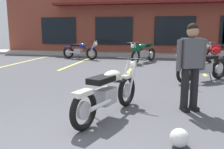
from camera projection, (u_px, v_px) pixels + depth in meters
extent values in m
plane|color=#47474C|center=(114.00, 89.00, 6.55)|extent=(80.00, 80.00, 0.00)
cube|color=#A8A59E|center=(142.00, 55.00, 14.60)|extent=(22.00, 1.80, 0.14)
cube|color=brown|center=(147.00, 24.00, 17.92)|extent=(18.35, 6.35, 3.86)
cube|color=black|center=(59.00, 31.00, 16.03)|extent=(2.35, 0.06, 1.70)
cube|color=black|center=(114.00, 31.00, 15.29)|extent=(2.35, 0.06, 1.70)
cube|color=black|center=(175.00, 31.00, 14.55)|extent=(2.35, 0.06, 1.70)
cube|color=maroon|center=(143.00, 3.00, 14.23)|extent=(11.01, 0.90, 0.12)
cube|color=#DBCC4C|center=(28.00, 61.00, 12.23)|extent=(0.12, 4.80, 0.01)
cube|color=#DBCC4C|center=(79.00, 62.00, 11.69)|extent=(0.12, 4.80, 0.01)
cube|color=#DBCC4C|center=(135.00, 64.00, 11.15)|extent=(0.12, 4.80, 0.01)
cube|color=#DBCC4C|center=(197.00, 66.00, 10.61)|extent=(0.12, 4.80, 0.01)
torus|color=black|center=(84.00, 110.00, 3.82)|extent=(0.30, 0.64, 0.64)
cylinder|color=#B7B7BC|center=(84.00, 110.00, 3.82)|extent=(0.15, 0.29, 0.29)
torus|color=black|center=(127.00, 91.00, 5.04)|extent=(0.30, 0.64, 0.64)
cylinder|color=#B7B7BC|center=(127.00, 91.00, 5.04)|extent=(0.15, 0.29, 0.29)
cylinder|color=silver|center=(125.00, 74.00, 5.11)|extent=(0.15, 0.32, 0.66)
cylinder|color=silver|center=(133.00, 75.00, 5.02)|extent=(0.15, 0.32, 0.66)
cylinder|color=black|center=(131.00, 59.00, 5.07)|extent=(0.63, 0.25, 0.03)
sphere|color=silver|center=(133.00, 65.00, 5.17)|extent=(0.22, 0.22, 0.17)
cube|color=beige|center=(128.00, 76.00, 5.02)|extent=(0.25, 0.39, 0.06)
cube|color=#9E9EA3|center=(106.00, 96.00, 4.35)|extent=(0.36, 0.46, 0.28)
cylinder|color=silver|center=(101.00, 105.00, 3.97)|extent=(0.25, 0.54, 0.07)
cylinder|color=black|center=(112.00, 81.00, 4.47)|extent=(0.36, 0.91, 0.26)
ellipsoid|color=beige|center=(112.00, 76.00, 4.48)|extent=(0.40, 0.54, 0.22)
cube|color=black|center=(101.00, 80.00, 4.17)|extent=(0.43, 0.58, 0.10)
cube|color=beige|center=(83.00, 93.00, 3.75)|extent=(0.27, 0.39, 0.08)
cylinder|color=black|center=(95.00, 110.00, 4.43)|extent=(0.14, 0.07, 0.29)
torus|color=black|center=(217.00, 65.00, 8.55)|extent=(0.18, 0.65, 0.64)
cylinder|color=#B7B7BC|center=(217.00, 65.00, 8.55)|extent=(0.10, 0.29, 0.29)
torus|color=black|center=(214.00, 60.00, 9.89)|extent=(0.18, 0.65, 0.64)
cylinder|color=#B7B7BC|center=(214.00, 60.00, 9.89)|extent=(0.10, 0.29, 0.29)
cylinder|color=silver|center=(212.00, 52.00, 9.95)|extent=(0.08, 0.33, 0.66)
cylinder|color=silver|center=(217.00, 52.00, 9.89)|extent=(0.08, 0.33, 0.66)
cylinder|color=black|center=(215.00, 44.00, 9.94)|extent=(0.66, 0.11, 0.03)
sphere|color=silver|center=(215.00, 48.00, 10.04)|extent=(0.19, 0.19, 0.17)
cube|color=#B70F14|center=(215.00, 53.00, 9.87)|extent=(0.18, 0.37, 0.06)
cube|color=#9E9EA3|center=(216.00, 61.00, 9.13)|extent=(0.29, 0.43, 0.28)
cylinder|color=silver|center=(220.00, 63.00, 8.75)|extent=(0.14, 0.55, 0.07)
cylinder|color=black|center=(216.00, 54.00, 9.27)|extent=(0.18, 0.94, 0.26)
ellipsoid|color=#B70F14|center=(216.00, 51.00, 9.29)|extent=(0.36, 0.55, 0.26)
cube|color=#B70F14|center=(215.00, 49.00, 9.85)|extent=(0.31, 0.27, 0.36)
cube|color=black|center=(217.00, 51.00, 8.97)|extent=(0.29, 0.43, 0.10)
cube|color=#B70F14|center=(217.00, 50.00, 8.68)|extent=(0.24, 0.34, 0.16)
cylinder|color=black|center=(210.00, 68.00, 9.17)|extent=(0.14, 0.04, 0.29)
torus|color=black|center=(210.00, 56.00, 11.57)|extent=(0.51, 0.54, 0.64)
cylinder|color=#B7B7BC|center=(210.00, 56.00, 11.57)|extent=(0.24, 0.25, 0.29)
cylinder|color=silver|center=(211.00, 49.00, 11.38)|extent=(0.25, 0.27, 0.66)
cylinder|color=silver|center=(208.00, 49.00, 11.52)|extent=(0.25, 0.27, 0.66)
cylinder|color=black|center=(209.00, 42.00, 11.35)|extent=(0.50, 0.47, 0.03)
sphere|color=silver|center=(208.00, 45.00, 11.33)|extent=(0.24, 0.24, 0.17)
cube|color=maroon|center=(210.00, 50.00, 11.49)|extent=(0.35, 0.36, 0.06)
cube|color=#9E9EA3|center=(220.00, 53.00, 12.00)|extent=(0.45, 0.46, 0.28)
cylinder|color=silver|center=(222.00, 53.00, 12.33)|extent=(0.43, 0.45, 0.07)
cylinder|color=black|center=(218.00, 49.00, 11.85)|extent=(0.69, 0.73, 0.26)
ellipsoid|color=maroon|center=(218.00, 47.00, 11.82)|extent=(0.52, 0.53, 0.22)
cube|color=black|center=(222.00, 47.00, 12.02)|extent=(0.56, 0.57, 0.10)
cylinder|color=black|center=(224.00, 59.00, 11.95)|extent=(0.11, 0.11, 0.29)
torus|color=black|center=(68.00, 52.00, 13.27)|extent=(0.65, 0.24, 0.64)
cylinder|color=#B7B7BC|center=(68.00, 52.00, 13.27)|extent=(0.29, 0.12, 0.29)
torus|color=black|center=(92.00, 54.00, 12.67)|extent=(0.65, 0.24, 0.64)
cylinder|color=#B7B7BC|center=(92.00, 54.00, 12.67)|extent=(0.29, 0.12, 0.29)
cylinder|color=silver|center=(94.00, 47.00, 12.66)|extent=(0.33, 0.12, 0.66)
cylinder|color=silver|center=(92.00, 47.00, 12.49)|extent=(0.33, 0.12, 0.66)
cylinder|color=black|center=(95.00, 41.00, 12.48)|extent=(0.18, 0.65, 0.03)
sphere|color=silver|center=(96.00, 44.00, 12.48)|extent=(0.20, 0.20, 0.17)
cube|color=navy|center=(92.00, 48.00, 12.60)|extent=(0.38, 0.22, 0.06)
cube|color=#9E9EA3|center=(78.00, 51.00, 12.99)|extent=(0.44, 0.32, 0.28)
cylinder|color=silver|center=(71.00, 52.00, 13.02)|extent=(0.55, 0.19, 0.07)
cylinder|color=black|center=(82.00, 47.00, 12.86)|extent=(0.93, 0.27, 0.26)
ellipsoid|color=navy|center=(82.00, 45.00, 12.84)|extent=(0.53, 0.36, 0.22)
cube|color=black|center=(76.00, 45.00, 12.99)|extent=(0.57, 0.39, 0.10)
cube|color=navy|center=(68.00, 47.00, 13.23)|extent=(0.39, 0.24, 0.08)
cylinder|color=black|center=(79.00, 56.00, 13.23)|extent=(0.05, 0.14, 0.29)
torus|color=black|center=(151.00, 54.00, 12.24)|extent=(0.38, 0.62, 0.64)
cylinder|color=#B7B7BC|center=(151.00, 54.00, 12.24)|extent=(0.18, 0.28, 0.29)
torus|color=black|center=(136.00, 57.00, 11.13)|extent=(0.38, 0.62, 0.64)
cylinder|color=#B7B7BC|center=(136.00, 57.00, 11.13)|extent=(0.18, 0.28, 0.29)
cylinder|color=silver|center=(136.00, 50.00, 10.94)|extent=(0.18, 0.31, 0.66)
cylinder|color=silver|center=(133.00, 50.00, 11.05)|extent=(0.18, 0.31, 0.66)
cylinder|color=black|center=(134.00, 43.00, 10.87)|extent=(0.60, 0.32, 0.03)
sphere|color=silver|center=(132.00, 46.00, 10.84)|extent=(0.23, 0.23, 0.17)
cube|color=#0F4C2D|center=(135.00, 50.00, 11.04)|extent=(0.29, 0.38, 0.06)
cube|color=#9E9EA3|center=(145.00, 54.00, 11.73)|extent=(0.39, 0.47, 0.28)
cylinder|color=silver|center=(146.00, 54.00, 12.11)|extent=(0.31, 0.52, 0.07)
cylinder|color=black|center=(143.00, 49.00, 11.53)|extent=(0.47, 0.87, 0.26)
ellipsoid|color=#0F4C2D|center=(142.00, 47.00, 11.48)|extent=(0.50, 0.60, 0.26)
cube|color=#0F4C2D|center=(135.00, 47.00, 11.01)|extent=(0.36, 0.34, 0.36)
cube|color=black|center=(146.00, 46.00, 11.74)|extent=(0.39, 0.47, 0.10)
cube|color=#0F4C2D|center=(149.00, 45.00, 11.96)|extent=(0.32, 0.38, 0.16)
cylinder|color=black|center=(149.00, 59.00, 11.72)|extent=(0.13, 0.08, 0.29)
torus|color=black|center=(219.00, 69.00, 7.77)|extent=(0.56, 0.49, 0.64)
cylinder|color=#B7B7BC|center=(219.00, 69.00, 7.77)|extent=(0.26, 0.23, 0.29)
torus|color=black|center=(185.00, 73.00, 7.11)|extent=(0.56, 0.49, 0.64)
cylinder|color=#B7B7BC|center=(185.00, 73.00, 7.11)|extent=(0.26, 0.23, 0.29)
cylinder|color=silver|center=(185.00, 62.00, 6.92)|extent=(0.28, 0.24, 0.66)
cylinder|color=silver|center=(181.00, 62.00, 7.08)|extent=(0.28, 0.24, 0.66)
cylinder|color=black|center=(181.00, 51.00, 6.91)|extent=(0.45, 0.53, 0.03)
sphere|color=silver|center=(179.00, 56.00, 6.90)|extent=(0.24, 0.24, 0.17)
cube|color=black|center=(185.00, 63.00, 7.03)|extent=(0.37, 0.34, 0.06)
cube|color=#9E9EA3|center=(205.00, 68.00, 7.46)|extent=(0.46, 0.44, 0.28)
cylinder|color=silver|center=(210.00, 68.00, 7.76)|extent=(0.47, 0.41, 0.07)
cylinder|color=black|center=(201.00, 61.00, 7.32)|extent=(0.76, 0.65, 0.26)
ellipsoid|color=black|center=(200.00, 58.00, 7.30)|extent=(0.54, 0.51, 0.22)
cube|color=black|center=(209.00, 57.00, 7.47)|extent=(0.58, 0.55, 0.10)
cube|color=black|center=(220.00, 60.00, 7.73)|extent=(0.38, 0.35, 0.08)
cylinder|color=black|center=(211.00, 77.00, 7.38)|extent=(0.10, 0.12, 0.29)
cube|color=black|center=(194.00, 108.00, 4.81)|extent=(0.19, 0.26, 0.08)
cube|color=black|center=(185.00, 109.00, 4.77)|extent=(0.19, 0.26, 0.08)
cylinder|color=black|center=(194.00, 87.00, 4.77)|extent=(0.20, 0.20, 0.80)
cylinder|color=black|center=(185.00, 87.00, 4.73)|extent=(0.20, 0.20, 0.80)
cube|color=#4C4C51|center=(192.00, 53.00, 4.63)|extent=(0.44, 0.36, 0.56)
cylinder|color=#4C4C51|center=(203.00, 55.00, 4.69)|extent=(0.13, 0.13, 0.58)
cylinder|color=#4C4C51|center=(179.00, 55.00, 4.59)|extent=(0.13, 0.13, 0.58)
sphere|color=#A07556|center=(193.00, 31.00, 4.56)|extent=(0.29, 0.29, 0.22)
sphere|color=black|center=(193.00, 29.00, 4.56)|extent=(0.28, 0.28, 0.21)
sphere|color=silver|center=(179.00, 138.00, 3.30)|extent=(0.26, 0.26, 0.26)
cube|color=black|center=(179.00, 135.00, 3.40)|extent=(0.18, 0.03, 0.09)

